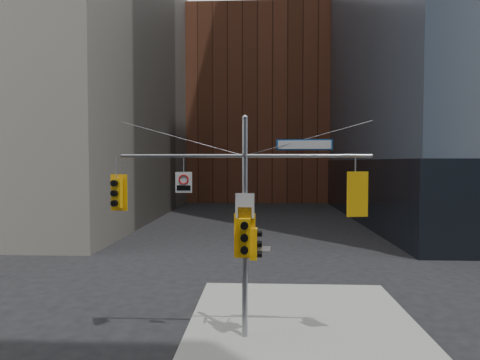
# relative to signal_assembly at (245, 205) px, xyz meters

# --- Properties ---
(sidewalk_corner) EXTENTS (8.00, 8.00, 0.15)m
(sidewalk_corner) POSITION_rel_signal_assembly_xyz_m (2.00, 2.01, -4.34)
(sidewalk_corner) COLOR gray
(sidewalk_corner) RESTS_ON ground
(brick_midrise) EXTENTS (26.00, 20.00, 28.00)m
(brick_midrise) POSITION_rel_signal_assembly_xyz_m (0.00, 56.01, 9.58)
(brick_midrise) COLOR brown
(brick_midrise) RESTS_ON ground
(signal_assembly) EXTENTS (8.00, 0.80, 7.30)m
(signal_assembly) POSITION_rel_signal_assembly_xyz_m (0.00, 0.00, 0.00)
(signal_assembly) COLOR gray
(signal_assembly) RESTS_ON ground
(traffic_light_west_arm) EXTENTS (0.57, 0.49, 1.20)m
(traffic_light_west_arm) POSITION_rel_signal_assembly_xyz_m (-4.17, 0.01, 0.38)
(traffic_light_west_arm) COLOR #FFB60D
(traffic_light_west_arm) RESTS_ON ground
(traffic_light_east_arm) EXTENTS (0.67, 0.59, 1.41)m
(traffic_light_east_arm) POSITION_rel_signal_assembly_xyz_m (3.49, 0.00, 0.38)
(traffic_light_east_arm) COLOR #FFB60D
(traffic_light_east_arm) RESTS_ON ground
(traffic_light_pole_side) EXTENTS (0.40, 0.34, 1.02)m
(traffic_light_pole_side) POSITION_rel_signal_assembly_xyz_m (0.32, 0.01, -1.24)
(traffic_light_pole_side) COLOR #FFB60D
(traffic_light_pole_side) RESTS_ON ground
(traffic_light_pole_front) EXTENTS (0.68, 0.53, 1.43)m
(traffic_light_pole_front) POSITION_rel_signal_assembly_xyz_m (-0.00, -0.27, -0.97)
(traffic_light_pole_front) COLOR #FFB60D
(traffic_light_pole_front) RESTS_ON ground
(street_sign_blade) EXTENTS (1.78, 0.14, 0.35)m
(street_sign_blade) POSITION_rel_signal_assembly_xyz_m (1.88, 0.00, 1.93)
(street_sign_blade) COLOR navy
(street_sign_blade) RESTS_ON ground
(regulatory_sign_arm) EXTENTS (0.53, 0.06, 0.67)m
(regulatory_sign_arm) POSITION_rel_signal_assembly_xyz_m (-1.97, -0.02, 0.75)
(regulatory_sign_arm) COLOR silver
(regulatory_sign_arm) RESTS_ON ground
(regulatory_sign_pole) EXTENTS (0.61, 0.10, 0.80)m
(regulatory_sign_pole) POSITION_rel_signal_assembly_xyz_m (0.00, -0.11, -0.02)
(regulatory_sign_pole) COLOR silver
(regulatory_sign_pole) RESTS_ON ground
(street_blade_ew) EXTENTS (0.73, 0.10, 0.15)m
(street_blade_ew) POSITION_rel_signal_assembly_xyz_m (0.45, 0.01, -1.40)
(street_blade_ew) COLOR silver
(street_blade_ew) RESTS_ON ground
(street_blade_ns) EXTENTS (0.08, 0.72, 0.14)m
(street_blade_ns) POSITION_rel_signal_assembly_xyz_m (0.00, 0.46, -1.69)
(street_blade_ns) COLOR #145926
(street_blade_ns) RESTS_ON ground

